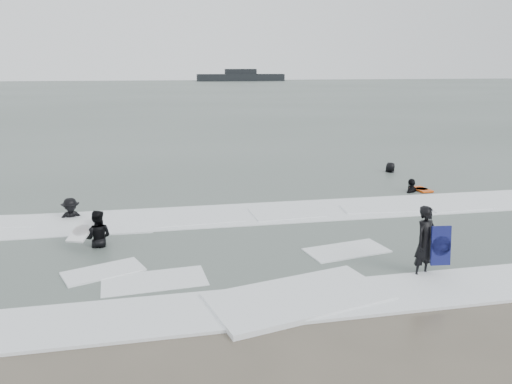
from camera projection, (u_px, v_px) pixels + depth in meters
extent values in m
plane|color=brown|center=(296.00, 291.00, 11.45)|extent=(320.00, 320.00, 0.00)
plane|color=#47544C|center=(177.00, 94.00, 87.59)|extent=(320.00, 320.00, 0.00)
imported|color=black|center=(423.00, 276.00, 12.29)|extent=(0.77, 0.66, 1.80)
imported|color=black|center=(99.00, 247.00, 14.20)|extent=(0.87, 0.72, 1.65)
imported|color=black|center=(72.00, 220.00, 16.73)|extent=(1.16, 0.85, 1.60)
imported|color=black|center=(411.00, 193.00, 20.21)|extent=(1.08, 0.96, 1.75)
imported|color=black|center=(390.00, 173.00, 23.89)|extent=(0.98, 0.92, 1.68)
cube|color=white|center=(304.00, 302.00, 10.87)|extent=(30.03, 2.32, 0.07)
cube|color=white|center=(251.00, 215.00, 17.15)|extent=(30.00, 2.60, 0.09)
cube|color=black|center=(241.00, 78.00, 157.38)|extent=(27.42, 4.90, 2.15)
cube|color=black|center=(241.00, 71.00, 156.92)|extent=(9.79, 2.94, 1.57)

